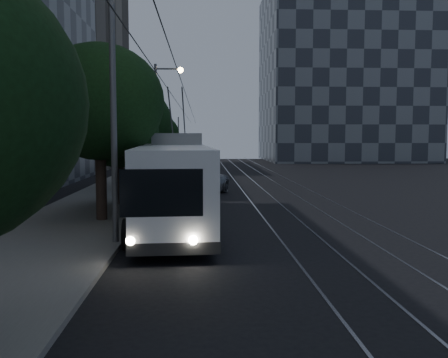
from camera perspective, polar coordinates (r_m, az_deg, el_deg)
ground at (r=16.81m, az=5.78°, el=-7.32°), size 120.00×120.00×0.00m
sidewalk at (r=36.75m, az=-10.62°, el=-0.56°), size 5.00×90.00×0.15m
tram_rails at (r=36.75m, az=5.02°, el=-0.60°), size 4.52×90.00×0.02m
overhead_wires at (r=36.33m, az=-6.74°, el=4.79°), size 2.23×90.00×6.00m
building_tan_far at (r=62.10m, az=-19.05°, el=17.61°), size 14.40×22.40×34.80m
building_distant_right at (r=74.60m, az=13.45°, el=11.35°), size 22.00×18.00×24.00m
trolleybus at (r=19.62m, az=-5.78°, el=-0.53°), size 3.20×12.39×5.63m
pickup_silver at (r=29.87m, az=-3.20°, el=-0.46°), size 4.48×5.88×1.48m
car_white_a at (r=30.38m, az=-3.19°, el=-0.50°), size 2.88×4.25×1.34m
car_white_b at (r=37.55m, az=-5.42°, el=0.44°), size 3.15×4.52×1.22m
car_white_c at (r=45.33m, az=-3.05°, el=1.43°), size 2.37×4.82×1.52m
car_white_d at (r=49.40m, az=-4.88°, el=1.60°), size 2.37×4.16×1.34m
tree_1 at (r=20.89m, az=-14.05°, el=8.50°), size 5.22×5.22×7.27m
tree_2 at (r=25.50m, az=-11.92°, el=5.27°), size 3.98×3.98×5.56m
tree_3 at (r=33.37m, az=-10.64°, el=6.49°), size 5.34×5.34×6.91m
tree_4 at (r=44.69m, az=-8.02°, el=5.66°), size 3.80×3.80×5.88m
tree_5 at (r=49.47m, az=-7.47°, el=5.18°), size 3.96×3.96×5.58m
streetlamp_near at (r=16.44m, az=-11.17°, el=14.13°), size 2.49×0.44×10.35m
streetlamp_far at (r=38.60m, az=-7.18°, el=7.75°), size 2.20×0.44×8.97m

